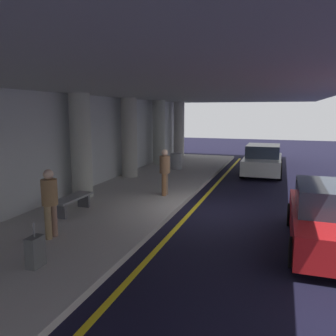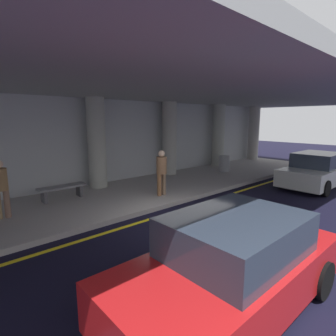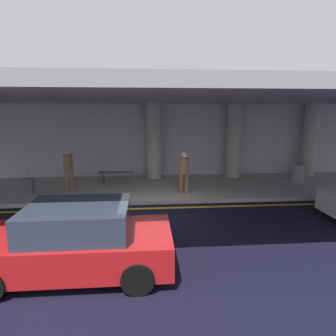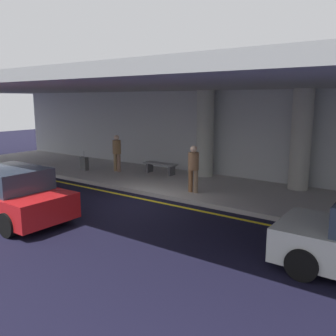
{
  "view_description": "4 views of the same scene",
  "coord_description": "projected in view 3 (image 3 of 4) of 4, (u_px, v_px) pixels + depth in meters",
  "views": [
    {
      "loc": [
        -10.31,
        -2.03,
        3.18
      ],
      "look_at": [
        1.27,
        1.85,
        1.13
      ],
      "focal_mm": 36.3,
      "sensor_mm": 36.0,
      "label": 1
    },
    {
      "loc": [
        -5.15,
        -5.41,
        2.92
      ],
      "look_at": [
        1.22,
        1.67,
        1.2
      ],
      "focal_mm": 28.69,
      "sensor_mm": 36.0,
      "label": 2
    },
    {
      "loc": [
        -0.35,
        -8.79,
        3.4
      ],
      "look_at": [
        0.54,
        2.63,
        1.05
      ],
      "focal_mm": 29.33,
      "sensor_mm": 36.0,
      "label": 3
    },
    {
      "loc": [
        7.74,
        -8.7,
        3.4
      ],
      "look_at": [
        -0.46,
        2.6,
        0.75
      ],
      "focal_mm": 38.54,
      "sensor_mm": 36.0,
      "label": 4
    }
  ],
  "objects": [
    {
      "name": "trash_bin_steel",
      "position": [
        298.0,
        174.0,
        12.81
      ],
      "size": [
        0.56,
        0.56,
        0.85
      ],
      "primitive_type": "cylinder",
      "color": "gray",
      "rests_on": "sidewalk"
    },
    {
      "name": "support_column_left_mid",
      "position": [
        234.0,
        141.0,
        13.74
      ],
      "size": [
        0.73,
        0.73,
        3.65
      ],
      "primitive_type": "cylinder",
      "color": "#A7A69D",
      "rests_on": "sidewalk"
    },
    {
      "name": "car_red",
      "position": [
        76.0,
        241.0,
        5.83
      ],
      "size": [
        4.1,
        1.92,
        1.5
      ],
      "rotation": [
        0.0,
        0.0,
        3.2
      ],
      "color": "red",
      "rests_on": "ground"
    },
    {
      "name": "bench_metal",
      "position": [
        116.0,
        175.0,
        12.83
      ],
      "size": [
        1.6,
        0.5,
        0.48
      ],
      "color": "slate",
      "rests_on": "sidewalk"
    },
    {
      "name": "person_waiting_for_ride",
      "position": [
        68.0,
        166.0,
        11.85
      ],
      "size": [
        0.38,
        0.38,
        1.68
      ],
      "rotation": [
        0.0,
        0.0,
        1.05
      ],
      "color": "olive",
      "rests_on": "sidewalk"
    },
    {
      "name": "ceiling_overhang",
      "position": [
        155.0,
        98.0,
        11.04
      ],
      "size": [
        28.0,
        13.2,
        0.3
      ],
      "primitive_type": "cube",
      "color": "#989B9A",
      "rests_on": "support_column_far_left"
    },
    {
      "name": "ground_plane",
      "position": [
        158.0,
        214.0,
        9.29
      ],
      "size": [
        60.0,
        60.0,
        0.0
      ],
      "primitive_type": "plane",
      "color": "black"
    },
    {
      "name": "sidewalk",
      "position": [
        155.0,
        187.0,
        12.3
      ],
      "size": [
        26.0,
        4.2,
        0.15
      ],
      "primitive_type": "cube",
      "color": "#ABA6A2",
      "rests_on": "ground"
    },
    {
      "name": "terminal_back_wall",
      "position": [
        154.0,
        142.0,
        14.13
      ],
      "size": [
        26.0,
        0.3,
        3.8
      ],
      "primitive_type": "cube",
      "color": "#B1B5B8",
      "rests_on": "ground"
    },
    {
      "name": "suitcase_upright_primary",
      "position": [
        29.0,
        185.0,
        11.18
      ],
      "size": [
        0.36,
        0.22,
        0.9
      ],
      "rotation": [
        0.0,
        0.0,
        -0.13
      ],
      "color": "#525454",
      "rests_on": "sidewalk"
    },
    {
      "name": "lane_stripe_yellow",
      "position": [
        158.0,
        208.0,
        9.86
      ],
      "size": [
        26.0,
        0.14,
        0.01
      ],
      "primitive_type": "cube",
      "color": "yellow",
      "rests_on": "ground"
    },
    {
      "name": "support_column_center",
      "position": [
        310.0,
        140.0,
        14.05
      ],
      "size": [
        0.73,
        0.73,
        3.65
      ],
      "primitive_type": "cylinder",
      "color": "#A8ACA1",
      "rests_on": "sidewalk"
    },
    {
      "name": "traveler_with_luggage",
      "position": [
        184.0,
        170.0,
        11.03
      ],
      "size": [
        0.38,
        0.38,
        1.68
      ],
      "rotation": [
        0.0,
        0.0,
        4.85
      ],
      "color": "#8D5D39",
      "rests_on": "sidewalk"
    },
    {
      "name": "support_column_far_left",
      "position": [
        154.0,
        142.0,
        13.44
      ],
      "size": [
        0.73,
        0.73,
        3.65
      ],
      "primitive_type": "cylinder",
      "color": "#A7A99E",
      "rests_on": "sidewalk"
    }
  ]
}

